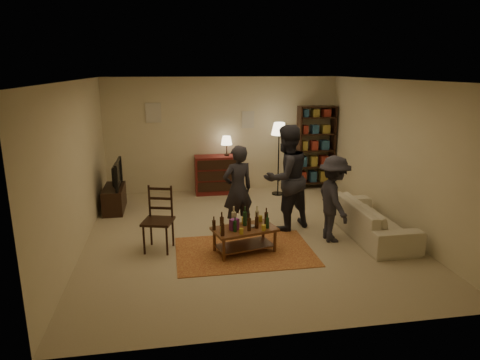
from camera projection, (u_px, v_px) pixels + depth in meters
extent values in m
plane|color=#C6B793|center=(245.00, 235.00, 7.66)|extent=(6.00, 6.00, 0.00)
plane|color=beige|center=(223.00, 135.00, 10.17)|extent=(5.50, 0.00, 5.50)
plane|color=beige|center=(77.00, 167.00, 6.87)|extent=(0.00, 6.00, 6.00)
plane|color=beige|center=(394.00, 156.00, 7.76)|extent=(0.00, 6.00, 6.00)
plane|color=beige|center=(297.00, 221.00, 4.45)|extent=(5.50, 0.00, 5.50)
plane|color=white|center=(246.00, 80.00, 6.97)|extent=(6.00, 6.00, 0.00)
cube|color=beige|center=(153.00, 113.00, 9.76)|extent=(0.35, 0.03, 0.45)
cube|color=beige|center=(248.00, 120.00, 10.16)|extent=(0.30, 0.03, 0.40)
cube|color=maroon|center=(245.00, 251.00, 6.94)|extent=(2.20, 1.50, 0.01)
cube|color=brown|center=(245.00, 229.00, 6.84)|extent=(1.10, 0.77, 0.04)
cube|color=brown|center=(245.00, 245.00, 6.91)|extent=(0.98, 0.65, 0.02)
cylinder|color=brown|center=(224.00, 251.00, 6.54)|extent=(0.05, 0.05, 0.37)
cylinder|color=brown|center=(275.00, 242.00, 6.87)|extent=(0.05, 0.05, 0.37)
cylinder|color=brown|center=(214.00, 241.00, 6.91)|extent=(0.05, 0.05, 0.37)
cylinder|color=brown|center=(263.00, 233.00, 7.25)|extent=(0.05, 0.05, 0.37)
cylinder|color=gold|center=(222.00, 230.00, 6.64)|extent=(0.07, 0.07, 0.10)
cylinder|color=gold|center=(241.00, 231.00, 6.58)|extent=(0.07, 0.07, 0.09)
cylinder|color=gold|center=(244.00, 221.00, 7.01)|extent=(0.07, 0.07, 0.11)
cylinder|color=gold|center=(264.00, 228.00, 6.73)|extent=(0.07, 0.07, 0.09)
cylinder|color=gold|center=(260.00, 219.00, 7.12)|extent=(0.07, 0.07, 0.10)
cube|color=#823491|center=(234.00, 224.00, 6.76)|extent=(0.17, 0.15, 0.18)
cylinder|color=gray|center=(252.00, 227.00, 6.86)|extent=(0.12, 0.12, 0.03)
cube|color=black|center=(158.00, 221.00, 6.89)|extent=(0.57, 0.57, 0.04)
cylinder|color=black|center=(144.00, 240.00, 6.79)|extent=(0.04, 0.04, 0.48)
cylinder|color=black|center=(167.00, 241.00, 6.76)|extent=(0.04, 0.04, 0.48)
cylinder|color=black|center=(151.00, 231.00, 7.15)|extent=(0.04, 0.04, 0.48)
cylinder|color=black|center=(173.00, 232.00, 7.12)|extent=(0.04, 0.04, 0.48)
cube|color=black|center=(160.00, 200.00, 6.99)|extent=(0.37, 0.13, 0.55)
cube|color=black|center=(114.00, 199.00, 8.91)|extent=(0.40, 1.00, 0.50)
imported|color=black|center=(113.00, 174.00, 8.78)|extent=(0.13, 0.97, 0.56)
cube|color=maroon|center=(216.00, 175.00, 10.10)|extent=(1.00, 0.48, 0.90)
cube|color=black|center=(218.00, 187.00, 9.92)|extent=(0.92, 0.02, 0.22)
cube|color=black|center=(218.00, 176.00, 9.86)|extent=(0.92, 0.02, 0.22)
cube|color=black|center=(217.00, 165.00, 9.79)|extent=(0.92, 0.02, 0.22)
cylinder|color=black|center=(227.00, 155.00, 10.02)|extent=(0.12, 0.12, 0.04)
cylinder|color=black|center=(227.00, 149.00, 9.99)|extent=(0.02, 0.02, 0.22)
cone|color=#FFE5B2|center=(227.00, 140.00, 9.94)|extent=(0.26, 0.26, 0.20)
cube|color=black|center=(299.00, 149.00, 10.35)|extent=(0.04, 0.34, 2.00)
cube|color=black|center=(332.00, 148.00, 10.48)|extent=(0.04, 0.34, 2.00)
cube|color=black|center=(314.00, 182.00, 10.63)|extent=(0.90, 0.34, 0.03)
cube|color=black|center=(315.00, 166.00, 10.53)|extent=(0.90, 0.34, 0.03)
cube|color=black|center=(316.00, 150.00, 10.43)|extent=(0.90, 0.34, 0.03)
cube|color=black|center=(316.00, 134.00, 10.33)|extent=(0.90, 0.34, 0.03)
cube|color=black|center=(317.00, 117.00, 10.22)|extent=(0.90, 0.34, 0.03)
cube|color=black|center=(318.00, 107.00, 10.16)|extent=(0.90, 0.34, 0.03)
cube|color=maroon|center=(303.00, 177.00, 10.55)|extent=(0.12, 0.22, 0.26)
cube|color=navy|center=(312.00, 176.00, 10.59)|extent=(0.15, 0.22, 0.26)
cube|color=olive|center=(323.00, 176.00, 10.63)|extent=(0.18, 0.22, 0.26)
cube|color=navy|center=(303.00, 161.00, 10.45)|extent=(0.12, 0.22, 0.24)
cube|color=olive|center=(313.00, 161.00, 10.49)|extent=(0.15, 0.22, 0.24)
cube|color=maroon|center=(324.00, 160.00, 10.53)|extent=(0.18, 0.22, 0.24)
cube|color=olive|center=(304.00, 145.00, 10.35)|extent=(0.12, 0.22, 0.22)
cube|color=maroon|center=(314.00, 145.00, 10.39)|extent=(0.15, 0.22, 0.22)
cube|color=navy|center=(324.00, 145.00, 10.43)|extent=(0.18, 0.22, 0.22)
cube|color=maroon|center=(305.00, 129.00, 10.25)|extent=(0.12, 0.22, 0.20)
cube|color=navy|center=(315.00, 129.00, 10.29)|extent=(0.15, 0.22, 0.20)
cube|color=olive|center=(325.00, 129.00, 10.33)|extent=(0.18, 0.22, 0.20)
cube|color=navy|center=(305.00, 113.00, 10.15)|extent=(0.12, 0.22, 0.18)
cube|color=olive|center=(315.00, 113.00, 10.19)|extent=(0.15, 0.22, 0.18)
cube|color=maroon|center=(326.00, 113.00, 10.23)|extent=(0.18, 0.22, 0.18)
cylinder|color=black|center=(278.00, 194.00, 10.10)|extent=(0.28, 0.28, 0.03)
cylinder|color=black|center=(278.00, 163.00, 9.91)|extent=(0.03, 0.03, 1.50)
cone|color=#FFE5B2|center=(279.00, 129.00, 9.71)|extent=(0.36, 0.36, 0.28)
imported|color=beige|center=(371.00, 219.00, 7.55)|extent=(0.81, 2.08, 0.61)
imported|color=#24232A|center=(238.00, 190.00, 7.59)|extent=(0.67, 0.55, 1.60)
imported|color=#26262E|center=(286.00, 178.00, 7.74)|extent=(1.16, 1.05, 1.93)
imported|color=#27262D|center=(334.00, 199.00, 7.24)|extent=(0.56, 0.96, 1.48)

